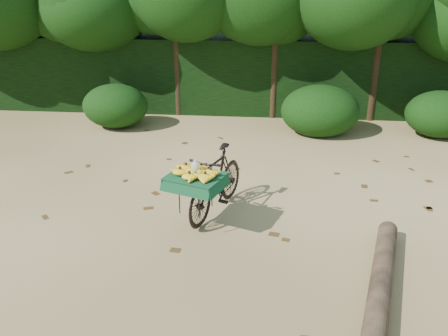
# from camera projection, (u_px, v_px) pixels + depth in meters

# --- Properties ---
(ground) EXTENTS (80.00, 80.00, 0.00)m
(ground) POSITION_uv_depth(u_px,v_px,m) (236.00, 228.00, 6.51)
(ground) COLOR tan
(ground) RESTS_ON ground
(vendor_bicycle) EXTENTS (1.13, 1.79, 0.98)m
(vendor_bicycle) POSITION_uv_depth(u_px,v_px,m) (215.00, 181.00, 6.74)
(vendor_bicycle) COLOR black
(vendor_bicycle) RESTS_ON ground
(fallen_log) EXTENTS (1.13, 3.28, 0.24)m
(fallen_log) POSITION_uv_depth(u_px,v_px,m) (378.00, 306.00, 4.80)
(fallen_log) COLOR brown
(fallen_log) RESTS_ON ground
(hedge_backdrop) EXTENTS (26.00, 1.80, 1.80)m
(hedge_backdrop) POSITION_uv_depth(u_px,v_px,m) (254.00, 73.00, 11.96)
(hedge_backdrop) COLOR black
(hedge_backdrop) RESTS_ON ground
(tree_row) EXTENTS (14.50, 2.00, 4.00)m
(tree_row) POSITION_uv_depth(u_px,v_px,m) (225.00, 31.00, 10.86)
(tree_row) COLOR black
(tree_row) RESTS_ON ground
(bush_clumps) EXTENTS (8.80, 1.70, 0.90)m
(bush_clumps) POSITION_uv_depth(u_px,v_px,m) (273.00, 112.00, 10.25)
(bush_clumps) COLOR black
(bush_clumps) RESTS_ON ground
(leaf_litter) EXTENTS (7.00, 7.30, 0.01)m
(leaf_litter) POSITION_uv_depth(u_px,v_px,m) (239.00, 206.00, 7.11)
(leaf_litter) COLOR #4A3113
(leaf_litter) RESTS_ON ground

